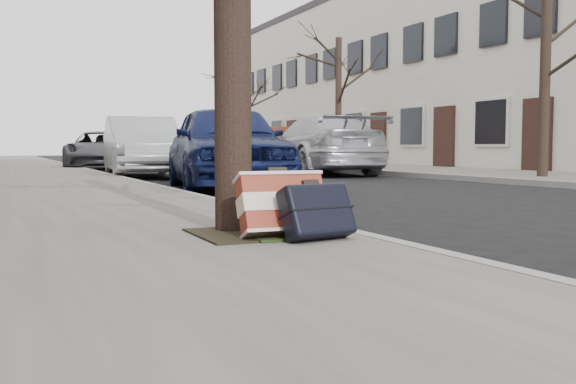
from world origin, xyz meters
name	(u,v)px	position (x,y,z in m)	size (l,w,h in m)	color
far_sidewalk	(377,168)	(7.80, 15.00, 0.06)	(4.00, 70.00, 0.12)	slate
house_far	(484,72)	(13.15, 16.00, 3.60)	(6.70, 40.00, 7.20)	beige
dirt_patch	(254,233)	(-2.00, 1.20, 0.13)	(0.85, 0.85, 0.01)	black
suitcase_red	(282,205)	(-1.89, 0.94, 0.35)	(0.60, 0.17, 0.43)	maroon
suitcase_navy	(317,211)	(-1.72, 0.74, 0.32)	(0.52, 0.17, 0.37)	black
car_near_front	(226,146)	(0.07, 7.86, 0.78)	(1.85, 4.60, 1.57)	#101843
car_near_mid	(142,146)	(-0.28, 13.47, 0.78)	(1.65, 4.72, 1.56)	#B6BABF
car_near_back	(101,150)	(-0.39, 19.85, 0.66)	(2.18, 4.72, 1.31)	#3D3D42
car_far_front	(319,146)	(4.54, 12.86, 0.79)	(2.21, 5.43, 1.58)	#ABACB3
car_far_back	(265,146)	(4.76, 17.40, 0.79)	(1.87, 4.65, 1.58)	maroon
tree_far_a	(545,66)	(7.20, 7.33, 2.51)	(0.23, 0.23, 4.78)	black
tree_far_b	(338,102)	(7.20, 16.58, 2.33)	(0.22, 0.22, 4.43)	black
tree_far_c	(246,111)	(7.20, 25.62, 2.49)	(0.22, 0.22, 4.75)	black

